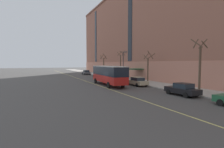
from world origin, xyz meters
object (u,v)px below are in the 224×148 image
at_px(parked_car_champagne_2, 137,81).
at_px(street_tree_far_uptown, 121,64).
at_px(parked_car_black_5, 182,89).
at_px(street_tree_mid_block, 148,67).
at_px(parked_car_white_3, 98,74).
at_px(street_tree_far_downtown, 104,64).
at_px(city_bus, 108,74).
at_px(parked_car_navy_1, 111,77).
at_px(parked_car_darkgray_4, 86,72).
at_px(street_lamp, 124,63).
at_px(street_tree_near_corner, 200,65).

xyz_separation_m(parked_car_champagne_2, street_tree_far_uptown, (3.68, 13.47, 3.03)).
xyz_separation_m(parked_car_black_5, street_tree_mid_block, (3.71, 12.21, 2.45)).
distance_m(parked_car_white_3, street_tree_mid_block, 19.67).
height_order(parked_car_white_3, street_tree_far_downtown, street_tree_far_downtown).
height_order(city_bus, street_tree_far_downtown, street_tree_far_downtown).
bearing_deg(parked_car_navy_1, street_tree_far_downtown, 75.32).
xyz_separation_m(parked_car_darkgray_4, street_tree_far_uptown, (3.63, -19.17, 3.03)).
height_order(parked_car_navy_1, street_tree_far_uptown, street_tree_far_uptown).
distance_m(parked_car_darkgray_4, street_tree_far_uptown, 19.75).
bearing_deg(parked_car_navy_1, parked_car_black_5, -90.52).
bearing_deg(parked_car_champagne_2, parked_car_navy_1, 89.15).
height_order(parked_car_navy_1, parked_car_darkgray_4, same).
bearing_deg(city_bus, street_tree_mid_block, -5.46).
distance_m(parked_car_black_5, street_tree_mid_block, 13.00).
distance_m(parked_car_navy_1, parked_car_champagne_2, 11.98).
relative_size(parked_car_navy_1, parked_car_black_5, 0.98).
relative_size(street_tree_far_uptown, street_lamp, 1.10).
height_order(parked_car_navy_1, street_lamp, street_lamp).
bearing_deg(city_bus, street_tree_near_corner, -57.02).
distance_m(parked_car_navy_1, parked_car_black_5, 22.35).
relative_size(street_tree_near_corner, street_tree_far_uptown, 1.02).
bearing_deg(parked_car_black_5, parked_car_white_3, 89.52).
relative_size(street_tree_far_downtown, street_lamp, 1.07).
xyz_separation_m(city_bus, street_tree_far_downtown, (8.06, 22.53, 1.53)).
distance_m(parked_car_white_3, street_tree_far_downtown, 6.01).
bearing_deg(parked_car_champagne_2, street_tree_near_corner, -69.70).
xyz_separation_m(city_bus, parked_car_navy_1, (4.61, 9.36, -1.26)).
distance_m(parked_car_navy_1, street_lamp, 5.10).
height_order(parked_car_black_5, street_tree_far_uptown, street_tree_far_uptown).
bearing_deg(parked_car_darkgray_4, street_tree_far_uptown, -79.28).
height_order(street_tree_mid_block, street_lamp, street_lamp).
distance_m(parked_car_black_5, street_lamp, 19.32).
height_order(parked_car_navy_1, parked_car_champagne_2, same).
height_order(parked_car_darkgray_4, street_tree_far_downtown, street_tree_far_downtown).
bearing_deg(city_bus, parked_car_navy_1, 63.77).
bearing_deg(parked_car_darkgray_4, parked_car_navy_1, -89.65).
bearing_deg(street_tree_mid_block, street_lamp, 104.85).
height_order(parked_car_champagne_2, street_tree_mid_block, street_tree_mid_block).
bearing_deg(parked_car_champagne_2, street_tree_far_uptown, 74.72).
bearing_deg(street_tree_far_downtown, street_tree_far_uptown, -89.75).
height_order(parked_car_white_3, parked_car_darkgray_4, same).
distance_m(street_tree_mid_block, street_lamp, 7.00).
height_order(street_tree_near_corner, street_tree_mid_block, street_tree_near_corner).
xyz_separation_m(parked_car_champagne_2, street_tree_far_downtown, (3.63, 25.15, 2.79)).
bearing_deg(street_tree_near_corner, parked_car_champagne_2, 110.30).
bearing_deg(parked_car_darkgray_4, street_tree_far_downtown, -64.47).
xyz_separation_m(parked_car_black_5, street_lamp, (1.93, 18.93, 3.36)).
height_order(street_tree_mid_block, street_tree_far_downtown, street_tree_far_downtown).
distance_m(parked_car_white_3, parked_car_black_5, 31.42).
relative_size(parked_car_black_5, street_tree_far_downtown, 0.64).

